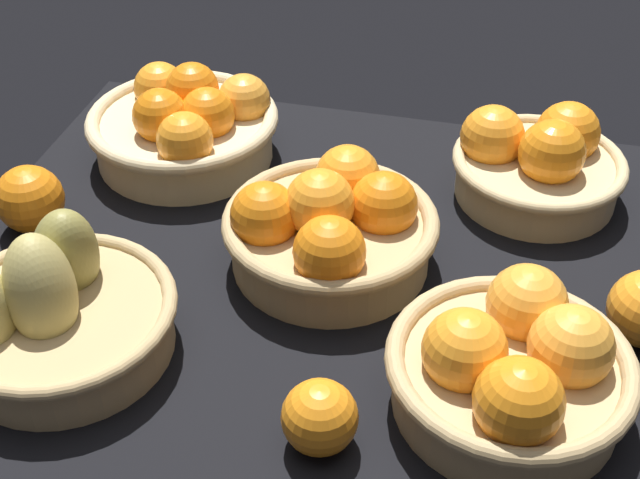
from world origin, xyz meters
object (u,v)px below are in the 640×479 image
Objects in this scene: basket_near_left_pears at (52,312)px; basket_far_left at (186,124)px; basket_center at (330,227)px; basket_far_right at (537,162)px; loose_orange_side_gap at (320,417)px; basket_near_right at (512,368)px; loose_orange_back_gap at (30,199)px.

basket_far_left is (0.50, 36.81, 0.24)cm from basket_near_left_pears.
basket_far_right is at bearing 41.60° from basket_center.
basket_near_left_pears is 3.35× the size of loose_orange_side_gap.
basket_near_right is 18.55cm from loose_orange_side_gap.
basket_near_left_pears reaches higher than basket_near_right.
basket_near_right is 0.99× the size of basket_near_left_pears.
loose_orange_side_gap is (41.12, -23.48, -0.56)cm from loose_orange_back_gap.
loose_orange_side_gap is (4.95, -25.42, -1.55)cm from basket_center.
basket_far_right is 48.05cm from loose_orange_side_gap.
basket_center is 27.00cm from basket_near_right.
basket_near_left_pears is 29.57cm from loose_orange_side_gap.
basket_near_right is at bearing -14.38° from loose_orange_back_gap.
basket_near_right is 1.09× the size of basket_far_right.
basket_near_left_pears reaches higher than basket_center.
loose_orange_back_gap is 47.36cm from loose_orange_side_gap.
loose_orange_back_gap is at bearing 165.62° from basket_near_right.
basket_near_right is at bearing -91.14° from basket_far_right.
basket_near_left_pears is 0.93× the size of basket_far_left.
loose_orange_side_gap is at bearing -110.74° from basket_far_right.
basket_near_right is at bearing -38.11° from basket_center.
loose_orange_back_gap is at bearing -123.51° from basket_far_left.
basket_far_left is at bearing 143.88° from basket_center.
loose_orange_back_gap is at bearing -176.92° from basket_center.
basket_center reaches higher than loose_orange_back_gap.
loose_orange_back_gap is at bearing -159.75° from basket_far_right.
basket_far_left is (-23.52, 17.16, -0.12)cm from basket_center.
basket_near_left_pears is 60.40cm from basket_far_right.
basket_near_right is (21.25, -16.66, -0.10)cm from basket_center.
basket_near_left_pears reaches higher than basket_far_right.
basket_center reaches higher than basket_far_left.
basket_near_left_pears is at bearing -140.72° from basket_center.
basket_center is at bearing 3.08° from loose_orange_back_gap.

